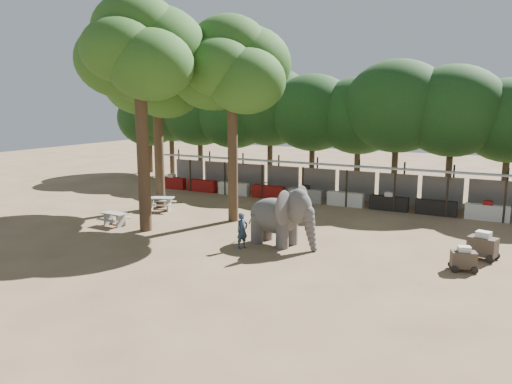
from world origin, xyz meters
The scene contains 12 objects.
ground centered at (0.00, 0.00, 0.00)m, with size 100.00×100.00×0.00m, color brown.
vendor_stalls centered at (0.00, 13.84, 1.18)m, with size 28.00×2.99×2.80m.
yard_tree_left centered at (-9.13, 7.19, 8.20)m, with size 7.10×6.90×11.02m.
yard_tree_center centered at (-6.13, 2.19, 9.21)m, with size 7.10×6.90×12.04m.
yard_tree_back centered at (-3.13, 6.19, 8.54)m, with size 7.10×6.90×11.36m.
backdrop_trees centered at (0.00, 19.00, 5.51)m, with size 46.46×5.95×8.33m.
elephant centered at (1.52, 2.86, 1.41)m, with size 3.75×2.82×2.82m.
handler centered at (0.11, 1.54, 0.83)m, with size 0.60×0.40×1.67m, color #26384C.
picnic_table_near centered at (-8.17, 1.97, 0.47)m, with size 1.51×1.38×0.72m.
picnic_table_far centered at (-8.40, 6.19, 0.55)m, with size 2.11×2.02×0.84m.
cart_front centered at (9.51, 2.97, 0.50)m, with size 1.20×0.98×1.02m.
cart_back centered at (10.07, 4.97, 0.61)m, with size 1.44×1.13×1.23m.
Camera 1 is at (11.12, -17.89, 6.75)m, focal length 35.00 mm.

